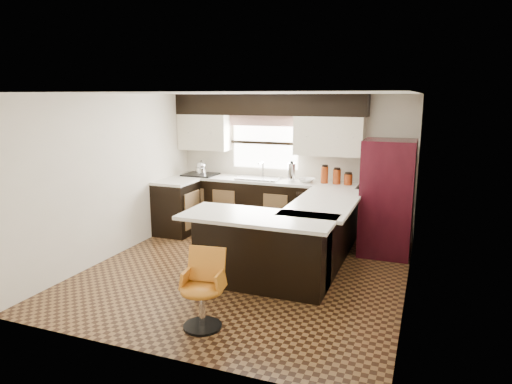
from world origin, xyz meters
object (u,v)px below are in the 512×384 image
at_px(peninsula_long, 321,235).
at_px(peninsula_return, 262,252).
at_px(refrigerator, 387,198).
at_px(bar_chair, 202,290).

distance_m(peninsula_long, peninsula_return, 1.11).
xyz_separation_m(peninsula_return, refrigerator, (1.33, 1.82, 0.42)).
bearing_deg(refrigerator, peninsula_return, -126.23).
bearing_deg(peninsula_long, refrigerator, 46.24).
relative_size(peninsula_return, bar_chair, 2.00).
distance_m(peninsula_long, refrigerator, 1.24).
bearing_deg(peninsula_long, bar_chair, -108.30).
relative_size(peninsula_return, refrigerator, 0.95).
bearing_deg(refrigerator, peninsula_long, -133.76).
xyz_separation_m(peninsula_long, refrigerator, (0.81, 0.84, 0.42)).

